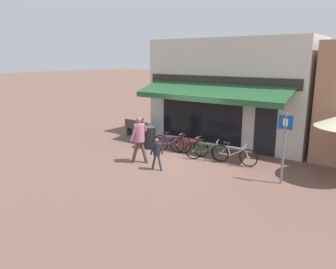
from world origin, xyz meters
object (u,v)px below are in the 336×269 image
(pedestrian_adult, at_px, (139,135))
(park_bench, at_px, (138,128))
(bicycle_red, at_px, (189,146))
(pedestrian_child, at_px, (157,151))
(parking_sign, at_px, (284,141))
(bicycle_silver, at_px, (234,155))
(bicycle_green, at_px, (206,151))
(bicycle_purple, at_px, (172,143))
(litter_bin, at_px, (150,136))

(pedestrian_adult, relative_size, park_bench, 1.08)
(bicycle_red, relative_size, pedestrian_child, 1.52)
(bicycle_red, bearing_deg, park_bench, 160.41)
(pedestrian_adult, distance_m, parking_sign, 5.12)
(pedestrian_child, distance_m, parking_sign, 4.23)
(bicycle_silver, bearing_deg, park_bench, 165.40)
(bicycle_green, distance_m, park_bench, 4.86)
(parking_sign, relative_size, park_bench, 1.38)
(bicycle_green, bearing_deg, park_bench, 146.76)
(parking_sign, xyz_separation_m, park_bench, (-7.79, 1.96, -0.93))
(pedestrian_adult, relative_size, parking_sign, 0.79)
(bicycle_purple, relative_size, bicycle_red, 0.94)
(bicycle_purple, xyz_separation_m, litter_bin, (-1.15, -0.08, 0.15))
(bicycle_red, relative_size, parking_sign, 0.79)
(bicycle_purple, bearing_deg, park_bench, 143.13)
(bicycle_silver, relative_size, pedestrian_adult, 1.01)
(parking_sign, bearing_deg, park_bench, 165.91)
(pedestrian_adult, bearing_deg, bicycle_silver, 24.01)
(bicycle_green, distance_m, litter_bin, 2.93)
(bicycle_green, distance_m, bicycle_silver, 1.07)
(bicycle_red, xyz_separation_m, parking_sign, (4.11, -0.95, 1.03))
(bicycle_silver, relative_size, litter_bin, 1.69)
(bicycle_green, height_order, park_bench, park_bench)
(bicycle_silver, xyz_separation_m, park_bench, (-5.74, 1.08, 0.09))
(bicycle_green, bearing_deg, parking_sign, -30.12)
(bicycle_purple, relative_size, bicycle_silver, 0.94)
(pedestrian_adult, height_order, litter_bin, pedestrian_adult)
(bicycle_red, bearing_deg, bicycle_silver, -6.53)
(pedestrian_adult, height_order, parking_sign, parking_sign)
(pedestrian_child, bearing_deg, park_bench, 146.82)
(pedestrian_adult, xyz_separation_m, pedestrian_child, (1.04, -0.27, -0.37))
(pedestrian_adult, xyz_separation_m, park_bench, (-2.79, 3.03, -0.62))
(bicycle_green, relative_size, park_bench, 1.02)
(bicycle_silver, height_order, park_bench, park_bench)
(bicycle_silver, bearing_deg, bicycle_green, -172.98)
(pedestrian_child, bearing_deg, pedestrian_adult, 173.07)
(parking_sign, bearing_deg, bicycle_silver, 156.85)
(bicycle_green, bearing_deg, pedestrian_child, -130.73)
(parking_sign, bearing_deg, bicycle_red, 166.93)
(bicycle_silver, height_order, parking_sign, parking_sign)
(parking_sign, bearing_deg, pedestrian_adult, -167.86)
(pedestrian_adult, distance_m, pedestrian_child, 1.14)
(parking_sign, bearing_deg, litter_bin, 172.81)
(bicycle_green, bearing_deg, bicycle_silver, -6.94)
(bicycle_purple, bearing_deg, pedestrian_child, -82.94)
(pedestrian_child, height_order, litter_bin, pedestrian_child)
(bicycle_green, bearing_deg, litter_bin, 160.35)
(bicycle_silver, xyz_separation_m, pedestrian_adult, (-2.95, -1.95, 0.71))
(bicycle_red, bearing_deg, pedestrian_child, -90.48)
(bicycle_silver, relative_size, park_bench, 1.09)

